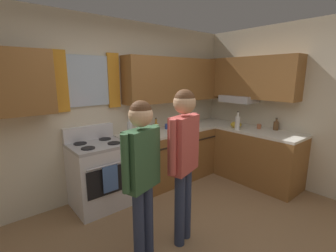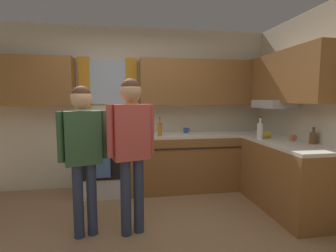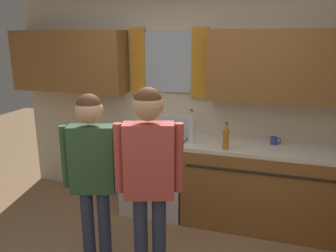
# 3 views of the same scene
# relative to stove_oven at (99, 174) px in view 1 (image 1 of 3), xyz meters

# --- Properties ---
(back_wall_unit) EXTENTS (4.60, 0.42, 2.60)m
(back_wall_unit) POSITION_rel_stove_oven_xyz_m (0.43, 0.27, 1.01)
(back_wall_unit) COLOR beige
(back_wall_unit) RESTS_ON ground
(right_wall_unit) EXTENTS (0.52, 4.05, 2.60)m
(right_wall_unit) POSITION_rel_stove_oven_xyz_m (2.69, -1.43, 0.95)
(right_wall_unit) COLOR beige
(right_wall_unit) RESTS_ON ground
(kitchen_counter_run) EXTENTS (2.32, 1.98, 0.90)m
(kitchen_counter_run) POSITION_rel_stove_oven_xyz_m (1.85, -0.37, -0.02)
(kitchen_counter_run) COLOR brown
(kitchen_counter_run) RESTS_ON ground
(stove_oven) EXTENTS (0.71, 0.67, 1.10)m
(stove_oven) POSITION_rel_stove_oven_xyz_m (0.00, 0.00, 0.00)
(stove_oven) COLOR silver
(stove_oven) RESTS_ON ground
(bottle_milk_white) EXTENTS (0.08, 0.08, 0.31)m
(bottle_milk_white) POSITION_rel_stove_oven_xyz_m (2.15, -0.72, 0.55)
(bottle_milk_white) COLOR white
(bottle_milk_white) RESTS_ON kitchen_counter_run
(bottle_squat_brown) EXTENTS (0.08, 0.08, 0.21)m
(bottle_squat_brown) POSITION_rel_stove_oven_xyz_m (2.62, -1.14, 0.51)
(bottle_squat_brown) COLOR brown
(bottle_squat_brown) RESTS_ON kitchen_counter_run
(bottle_tall_clear) EXTENTS (0.07, 0.07, 0.37)m
(bottle_tall_clear) POSITION_rel_stove_oven_xyz_m (0.44, -0.12, 0.57)
(bottle_tall_clear) COLOR silver
(bottle_tall_clear) RESTS_ON kitchen_counter_run
(bottle_oil_amber) EXTENTS (0.06, 0.06, 0.29)m
(bottle_oil_amber) POSITION_rel_stove_oven_xyz_m (0.82, -0.23, 0.54)
(bottle_oil_amber) COLOR #B27223
(bottle_oil_amber) RESTS_ON kitchen_counter_run
(mug_cobalt_blue) EXTENTS (0.11, 0.07, 0.08)m
(mug_cobalt_blue) POSITION_rel_stove_oven_xyz_m (1.29, 0.09, 0.48)
(mug_cobalt_blue) COLOR #2D479E
(mug_cobalt_blue) RESTS_ON kitchen_counter_run
(cup_terracotta) EXTENTS (0.11, 0.07, 0.08)m
(cup_terracotta) POSITION_rel_stove_oven_xyz_m (2.51, -0.91, 0.47)
(cup_terracotta) COLOR #B76642
(cup_terracotta) RESTS_ON kitchen_counter_run
(mixing_bowl) EXTENTS (0.19, 0.19, 0.10)m
(mixing_bowl) POSITION_rel_stove_oven_xyz_m (2.29, -0.60, 0.48)
(mixing_bowl) COLOR gold
(mixing_bowl) RESTS_ON kitchen_counter_run
(adult_left) EXTENTS (0.48, 0.25, 1.59)m
(adult_left) POSITION_rel_stove_oven_xyz_m (-0.11, -1.25, 0.53)
(adult_left) COLOR #2D3856
(adult_left) RESTS_ON ground
(adult_in_plaid) EXTENTS (0.49, 0.27, 1.66)m
(adult_in_plaid) POSITION_rel_stove_oven_xyz_m (0.39, -1.28, 0.58)
(adult_in_plaid) COLOR #2D3856
(adult_in_plaid) RESTS_ON ground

